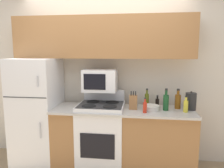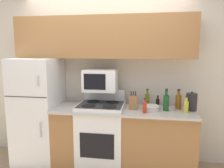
{
  "view_description": "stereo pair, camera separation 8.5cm",
  "coord_description": "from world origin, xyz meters",
  "px_view_note": "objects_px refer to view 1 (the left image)",
  "views": [
    {
      "loc": [
        0.55,
        -2.67,
        1.69
      ],
      "look_at": [
        0.17,
        0.26,
        1.24
      ],
      "focal_mm": 35.0,
      "sensor_mm": 36.0,
      "label": 1
    },
    {
      "loc": [
        0.64,
        -2.66,
        1.69
      ],
      "look_at": [
        0.17,
        0.26,
        1.24
      ],
      "focal_mm": 35.0,
      "sensor_mm": 36.0,
      "label": 2
    }
  ],
  "objects_px": {
    "stove": "(101,135)",
    "bottle_soy_sauce": "(157,103)",
    "bottle_olive_oil": "(147,99)",
    "bottle_hot_sauce": "(145,107)",
    "microwave": "(100,80)",
    "refrigerator": "(37,111)",
    "bottle_wine_green": "(166,102)",
    "knife_block": "(133,102)",
    "bottle_cooking_spray": "(186,106)",
    "kettle": "(191,101)",
    "bottle_whiskey": "(178,101)",
    "bowl": "(151,107)"
  },
  "relations": [
    {
      "from": "microwave",
      "to": "bottle_hot_sauce",
      "type": "height_order",
      "value": "microwave"
    },
    {
      "from": "bottle_cooking_spray",
      "to": "bottle_olive_oil",
      "type": "bearing_deg",
      "value": 153.33
    },
    {
      "from": "stove",
      "to": "bowl",
      "type": "distance_m",
      "value": 0.82
    },
    {
      "from": "stove",
      "to": "bottle_hot_sauce",
      "type": "distance_m",
      "value": 0.79
    },
    {
      "from": "bottle_olive_oil",
      "to": "bottle_cooking_spray",
      "type": "bearing_deg",
      "value": -26.67
    },
    {
      "from": "refrigerator",
      "to": "bottle_whiskey",
      "type": "xyz_separation_m",
      "value": [
        2.05,
        0.06,
        0.21
      ]
    },
    {
      "from": "bottle_hot_sauce",
      "to": "knife_block",
      "type": "bearing_deg",
      "value": 132.97
    },
    {
      "from": "bottle_hot_sauce",
      "to": "microwave",
      "type": "bearing_deg",
      "value": 156.67
    },
    {
      "from": "microwave",
      "to": "kettle",
      "type": "distance_m",
      "value": 1.29
    },
    {
      "from": "bottle_cooking_spray",
      "to": "bottle_wine_green",
      "type": "relative_size",
      "value": 0.73
    },
    {
      "from": "bottle_wine_green",
      "to": "kettle",
      "type": "bearing_deg",
      "value": 12.03
    },
    {
      "from": "bottle_wine_green",
      "to": "kettle",
      "type": "xyz_separation_m",
      "value": [
        0.34,
        0.07,
        0.0
      ]
    },
    {
      "from": "stove",
      "to": "bottle_soy_sauce",
      "type": "height_order",
      "value": "stove"
    },
    {
      "from": "bottle_soy_sauce",
      "to": "bottle_hot_sauce",
      "type": "distance_m",
      "value": 0.34
    },
    {
      "from": "bottle_whiskey",
      "to": "bottle_soy_sauce",
      "type": "distance_m",
      "value": 0.28
    },
    {
      "from": "knife_block",
      "to": "bottle_cooking_spray",
      "type": "xyz_separation_m",
      "value": [
        0.69,
        -0.07,
        -0.01
      ]
    },
    {
      "from": "microwave",
      "to": "bottle_wine_green",
      "type": "bearing_deg",
      "value": -7.09
    },
    {
      "from": "bottle_whiskey",
      "to": "bottle_wine_green",
      "type": "xyz_separation_m",
      "value": [
        -0.17,
        -0.11,
        0.01
      ]
    },
    {
      "from": "bottle_olive_oil",
      "to": "bottle_hot_sauce",
      "type": "distance_m",
      "value": 0.35
    },
    {
      "from": "knife_block",
      "to": "refrigerator",
      "type": "bearing_deg",
      "value": 178.38
    },
    {
      "from": "microwave",
      "to": "bottle_hot_sauce",
      "type": "xyz_separation_m",
      "value": [
        0.64,
        -0.28,
        -0.3
      ]
    },
    {
      "from": "knife_block",
      "to": "bottle_soy_sauce",
      "type": "height_order",
      "value": "knife_block"
    },
    {
      "from": "microwave",
      "to": "kettle",
      "type": "xyz_separation_m",
      "value": [
        1.27,
        -0.04,
        -0.26
      ]
    },
    {
      "from": "bowl",
      "to": "bottle_soy_sauce",
      "type": "distance_m",
      "value": 0.18
    },
    {
      "from": "stove",
      "to": "bottle_wine_green",
      "type": "distance_m",
      "value": 1.03
    },
    {
      "from": "bottle_wine_green",
      "to": "refrigerator",
      "type": "bearing_deg",
      "value": 178.56
    },
    {
      "from": "refrigerator",
      "to": "bottle_wine_green",
      "type": "xyz_separation_m",
      "value": [
        1.88,
        -0.05,
        0.22
      ]
    },
    {
      "from": "stove",
      "to": "refrigerator",
      "type": "bearing_deg",
      "value": 176.93
    },
    {
      "from": "bottle_soy_sauce",
      "to": "bottle_olive_oil",
      "type": "height_order",
      "value": "bottle_olive_oil"
    },
    {
      "from": "knife_block",
      "to": "microwave",
      "type": "bearing_deg",
      "value": 167.41
    },
    {
      "from": "bottle_soy_sauce",
      "to": "bottle_wine_green",
      "type": "relative_size",
      "value": 0.6
    },
    {
      "from": "bottle_cooking_spray",
      "to": "bottle_olive_oil",
      "type": "height_order",
      "value": "bottle_olive_oil"
    },
    {
      "from": "bottle_cooking_spray",
      "to": "bottle_hot_sauce",
      "type": "distance_m",
      "value": 0.54
    },
    {
      "from": "refrigerator",
      "to": "knife_block",
      "type": "height_order",
      "value": "refrigerator"
    },
    {
      "from": "kettle",
      "to": "refrigerator",
      "type": "bearing_deg",
      "value": -179.35
    },
    {
      "from": "refrigerator",
      "to": "bottle_olive_oil",
      "type": "relative_size",
      "value": 6.1
    },
    {
      "from": "bottle_wine_green",
      "to": "bottle_hot_sauce",
      "type": "height_order",
      "value": "bottle_wine_green"
    },
    {
      "from": "bottle_soy_sauce",
      "to": "microwave",
      "type": "bearing_deg",
      "value": -179.42
    },
    {
      "from": "bottle_cooking_spray",
      "to": "bottle_wine_green",
      "type": "xyz_separation_m",
      "value": [
        -0.25,
        0.06,
        0.03
      ]
    },
    {
      "from": "bottle_olive_oil",
      "to": "bottle_wine_green",
      "type": "bearing_deg",
      "value": -36.9
    },
    {
      "from": "refrigerator",
      "to": "bottle_wine_green",
      "type": "bearing_deg",
      "value": -1.44
    },
    {
      "from": "bowl",
      "to": "kettle",
      "type": "bearing_deg",
      "value": 10.1
    },
    {
      "from": "knife_block",
      "to": "bottle_whiskey",
      "type": "height_order",
      "value": "bottle_whiskey"
    },
    {
      "from": "bottle_cooking_spray",
      "to": "kettle",
      "type": "bearing_deg",
      "value": 55.98
    },
    {
      "from": "refrigerator",
      "to": "bottle_olive_oil",
      "type": "xyz_separation_m",
      "value": [
        1.63,
        0.14,
        0.2
      ]
    },
    {
      "from": "microwave",
      "to": "bottle_whiskey",
      "type": "relative_size",
      "value": 1.71
    },
    {
      "from": "bottle_soy_sauce",
      "to": "kettle",
      "type": "height_order",
      "value": "kettle"
    },
    {
      "from": "bowl",
      "to": "bottle_wine_green",
      "type": "distance_m",
      "value": 0.22
    },
    {
      "from": "bottle_whiskey",
      "to": "bottle_wine_green",
      "type": "relative_size",
      "value": 0.93
    },
    {
      "from": "bottle_cooking_spray",
      "to": "bottle_hot_sauce",
      "type": "relative_size",
      "value": 1.1
    }
  ]
}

